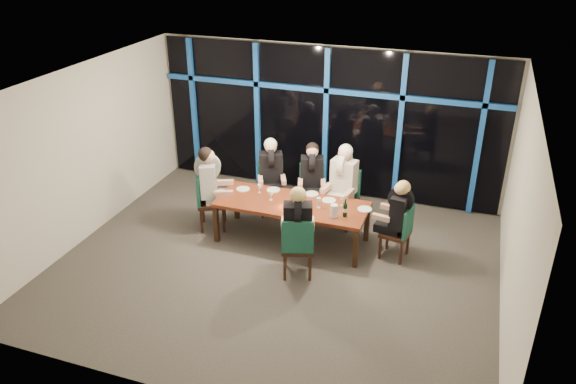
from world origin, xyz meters
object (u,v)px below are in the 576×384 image
dining_table (292,206)px  chair_end_left (207,198)px  diner_end_left (210,176)px  water_pitcher (334,211)px  wine_bottle (345,210)px  chair_near_mid (298,244)px  chair_far_right (344,194)px  diner_end_right (398,208)px  chair_end_right (401,230)px  diner_far_left (271,166)px  chair_far_left (271,184)px  diner_far_right (343,174)px  diner_far_mid (312,170)px  chair_far_mid (312,188)px  diner_near_mid (298,218)px

dining_table → chair_end_left: 1.61m
diner_end_left → water_pitcher: (2.33, -0.24, -0.16)m
wine_bottle → water_pitcher: wine_bottle is taller
chair_near_mid → chair_far_right: bearing=-115.7°
water_pitcher → diner_end_right: bearing=17.6°
chair_end_right → chair_far_right: bearing=-117.0°
dining_table → diner_far_left: 1.16m
dining_table → chair_far_left: (-0.74, 0.95, -0.11)m
chair_far_left → chair_end_left: size_ratio=0.96×
chair_far_left → wine_bottle: 2.07m
diner_far_left → wine_bottle: 1.97m
diner_far_right → water_pitcher: (0.12, -1.09, -0.16)m
diner_far_mid → wine_bottle: bearing=-68.0°
chair_far_right → wine_bottle: (0.27, -1.10, 0.27)m
diner_far_right → diner_end_left: bearing=-148.3°
chair_end_left → diner_end_left: size_ratio=1.03×
chair_end_left → chair_end_right: (3.47, 0.10, -0.06)m
chair_near_mid → wine_bottle: 1.04m
diner_far_left → water_pitcher: size_ratio=4.54×
chair_far_left → diner_far_left: diner_far_left is taller
chair_far_mid → water_pitcher: chair_far_mid is taller
chair_near_mid → diner_end_right: diner_end_right is taller
chair_far_left → chair_far_right: size_ratio=0.95×
diner_end_left → diner_end_right: (3.31, 0.08, -0.10)m
diner_near_mid → wine_bottle: 0.95m
chair_far_right → diner_end_left: (-2.22, -0.93, 0.42)m
diner_end_left → wine_bottle: diner_end_left is taller
diner_far_mid → diner_end_left: 1.86m
diner_end_right → chair_far_mid: bearing=-109.5°
chair_far_right → chair_near_mid: 1.96m
chair_end_right → diner_near_mid: size_ratio=0.93×
chair_far_mid → chair_near_mid: (0.40, -2.06, 0.03)m
chair_end_left → chair_end_right: chair_end_left is taller
dining_table → diner_far_left: (-0.70, 0.87, 0.30)m
chair_far_mid → diner_end_left: 1.94m
chair_near_mid → diner_end_right: bearing=-159.2°
dining_table → diner_end_right: bearing=2.3°
diner_near_mid → diner_end_left: bearing=-43.5°
chair_end_left → diner_near_mid: bearing=-136.5°
diner_far_left → diner_end_right: (2.49, -0.80, -0.06)m
water_pitcher → diner_far_left: bearing=142.9°
chair_far_left → chair_far_right: 1.44m
chair_near_mid → diner_far_mid: (-0.37, 1.98, 0.37)m
diner_far_left → diner_far_right: size_ratio=0.95×
diner_far_right → wine_bottle: (0.29, -1.01, -0.15)m
chair_end_right → diner_far_left: (-2.57, 0.81, 0.44)m
diner_far_right → diner_end_right: 1.35m
chair_far_left → diner_far_mid: bearing=-23.0°
chair_end_left → diner_end_left: diner_end_left is taller
diner_end_left → diner_end_right: 3.31m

